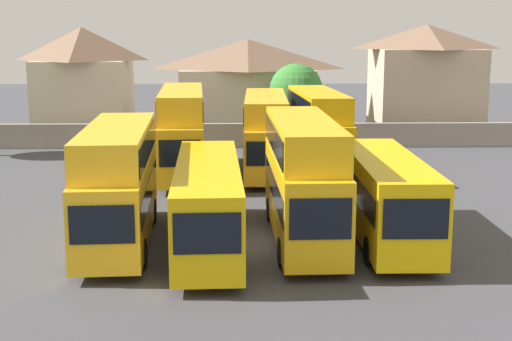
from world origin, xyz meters
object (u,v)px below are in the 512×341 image
house_terrace_centre (248,86)px  house_terrace_right (425,80)px  tree_left_of_lot (296,91)px  bus_3 (303,173)px  bus_5 (182,127)px  bus_1 (118,178)px  bus_6 (266,130)px  bus_7 (318,127)px  house_terrace_left (83,81)px  bus_4 (386,194)px  bus_2 (208,199)px

house_terrace_centre → house_terrace_right: 14.51m
tree_left_of_lot → house_terrace_right: bearing=17.0°
bus_3 → bus_5: bus_5 is taller
bus_1 → tree_left_of_lot: size_ratio=1.71×
bus_1 → tree_left_of_lot: bearing=157.6°
bus_1 → house_terrace_centre: bearing=166.6°
house_terrace_centre → bus_1: bearing=-100.2°
bus_1 → tree_left_of_lot: 28.30m
bus_3 → house_terrace_centre: size_ratio=0.92×
bus_6 → bus_7: size_ratio=1.09×
bus_5 → house_terrace_left: (-9.21, 16.31, 1.61)m
bus_4 → bus_5: bus_5 is taller
bus_1 → bus_2: (3.65, -0.50, -0.77)m
house_terrace_centre → bus_4: bearing=-80.4°
bus_3 → tree_left_of_lot: tree_left_of_lot is taller
bus_4 → bus_1: bearing=-89.2°
bus_6 → house_terrace_right: house_terrace_right is taller
bus_3 → bus_4: bearing=87.5°
bus_1 → house_terrace_left: (-7.70, 30.36, 1.78)m
bus_1 → bus_7: bearing=143.2°
bus_5 → house_terrace_left: 18.80m
bus_3 → bus_7: 14.62m
bus_6 → house_terrace_left: house_terrace_left is taller
bus_5 → tree_left_of_lot: (7.78, 12.65, 1.10)m
bus_2 → bus_7: bearing=156.0°
bus_2 → bus_4: bearing=92.4°
house_terrace_right → tree_left_of_lot: (-10.78, -3.29, -0.60)m
house_terrace_right → bus_4: bearing=-107.0°
bus_3 → bus_2: bearing=-82.0°
bus_1 → bus_3: bus_3 is taller
house_terrace_centre → house_terrace_right: bearing=-5.4°
bus_3 → bus_4: (3.42, -0.06, -0.85)m
bus_4 → house_terrace_centre: (-5.30, 31.28, 2.01)m
bus_4 → house_terrace_left: size_ratio=1.19×
house_terrace_left → house_terrace_right: bearing=-0.8°
bus_4 → bus_3: bearing=-90.7°
bus_4 → house_terrace_centre: size_ratio=0.91×
bus_6 → house_terrace_centre: (-0.87, 16.83, 1.33)m
bus_1 → bus_4: bearing=87.2°
house_terrace_right → bus_5: bearing=-139.3°
bus_6 → house_terrace_centre: house_terrace_centre is taller
bus_7 → bus_1: bearing=-37.2°
bus_2 → bus_6: bearing=167.0°
bus_4 → house_terrace_left: bearing=-148.1°
bus_5 → tree_left_of_lot: 14.89m
bus_7 → house_terrace_left: house_terrace_left is taller
bus_7 → house_terrace_right: bearing=142.4°
bus_6 → bus_5: bearing=-83.0°
bus_5 → bus_6: size_ratio=1.04×
bus_6 → house_terrace_right: 20.65m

